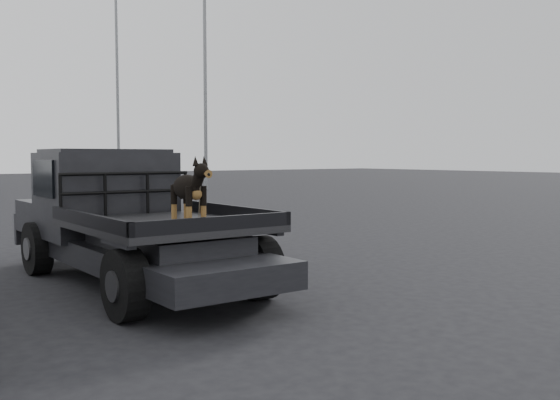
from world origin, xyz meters
TOP-DOWN VIEW (x-y plane):
  - ground at (0.00, 0.00)m, footprint 120.00×120.00m
  - flatbed_ute at (0.22, 2.47)m, footprint 2.00×5.40m
  - ute_cab at (0.22, 3.42)m, footprint 1.72×1.30m
  - headache_rack at (0.22, 2.67)m, footprint 1.80×0.08m
  - dog at (0.25, 1.01)m, footprint 0.32×0.60m
  - distant_car_b at (11.60, 33.41)m, footprint 3.84×4.93m
  - floodlight_mid at (13.03, 22.94)m, footprint 1.08×0.28m
  - floodlight_far at (12.02, 32.06)m, footprint 1.08×0.28m

SIDE VIEW (x-z plane):
  - ground at x=0.00m, z-range 0.00..0.00m
  - flatbed_ute at x=0.22m, z-range 0.00..0.92m
  - distant_car_b at x=11.60m, z-range 0.00..1.33m
  - headache_rack at x=0.22m, z-range 0.92..1.47m
  - dog at x=0.25m, z-range 0.92..1.66m
  - ute_cab at x=0.22m, z-range 0.92..1.80m
  - floodlight_mid at x=13.03m, z-range 0.60..14.48m
  - floodlight_far at x=12.02m, z-range 0.61..16.12m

